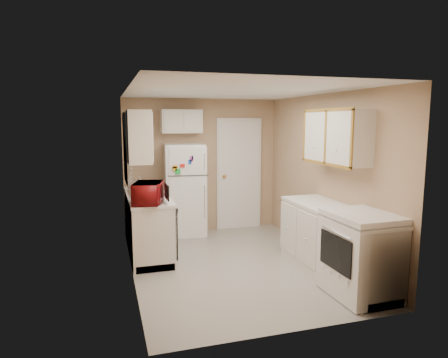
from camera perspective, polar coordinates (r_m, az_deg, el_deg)
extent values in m
plane|color=#B4AFA9|center=(5.77, 1.46, -12.08)|extent=(3.80, 3.80, 0.00)
plane|color=white|center=(5.42, 1.56, 12.44)|extent=(3.80, 3.80, 0.00)
plane|color=tan|center=(5.21, -13.29, -0.86)|extent=(3.80, 3.80, 0.00)
plane|color=tan|center=(6.05, 14.21, 0.36)|extent=(3.80, 3.80, 0.00)
plane|color=tan|center=(7.28, -3.17, 1.92)|extent=(2.80, 2.80, 0.00)
plane|color=tan|center=(3.74, 10.66, -4.34)|extent=(2.80, 2.80, 0.00)
cube|color=silver|center=(6.26, -10.82, -6.26)|extent=(0.60, 1.80, 0.90)
cube|color=black|center=(5.71, -7.28, -7.18)|extent=(0.03, 0.58, 0.72)
cube|color=gray|center=(6.32, -11.06, -2.33)|extent=(0.54, 0.74, 0.16)
imported|color=maroon|center=(5.47, -10.77, -1.94)|extent=(0.58, 0.42, 0.35)
imported|color=white|center=(6.72, -11.89, -0.51)|extent=(0.12, 0.12, 0.20)
cube|color=silver|center=(6.21, -13.65, 4.29)|extent=(0.10, 0.98, 1.08)
cube|color=silver|center=(5.38, -12.05, 5.89)|extent=(0.30, 0.45, 0.70)
cube|color=white|center=(6.97, -5.64, -1.65)|extent=(0.72, 0.71, 1.62)
cube|color=silver|center=(7.01, -6.15, 8.19)|extent=(0.70, 0.30, 0.40)
cube|color=white|center=(7.46, 2.15, 0.68)|extent=(0.86, 0.06, 2.08)
cube|color=silver|center=(5.39, 15.55, -8.83)|extent=(0.60, 2.00, 0.90)
cube|color=white|center=(4.90, 18.94, -10.17)|extent=(0.67, 0.83, 0.99)
cube|color=silver|center=(5.50, 15.76, 5.81)|extent=(0.30, 1.20, 0.70)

